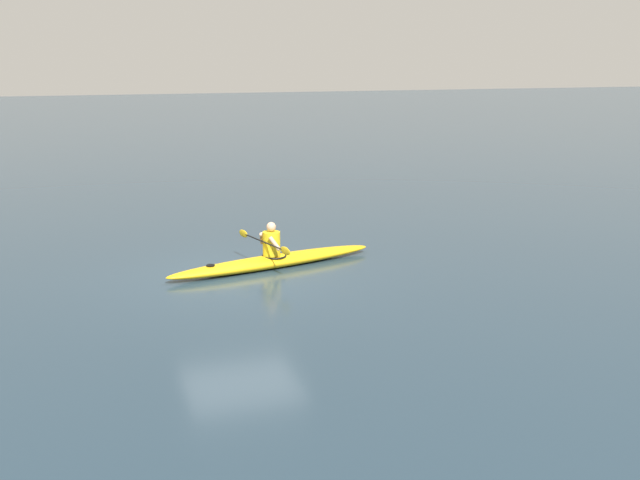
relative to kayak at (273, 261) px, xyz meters
name	(u,v)px	position (x,y,z in m)	size (l,w,h in m)	color
ground_plane	(240,277)	(0.88, 0.51, -0.14)	(160.00, 160.00, 0.00)	#233847
kayak	(273,261)	(0.00, 0.00, 0.00)	(5.03, 1.79, 0.28)	#EAB214
kayaker	(271,242)	(0.06, 0.01, 0.45)	(0.68, 2.25, 0.75)	yellow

